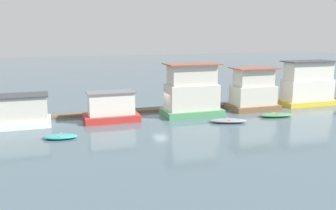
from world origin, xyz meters
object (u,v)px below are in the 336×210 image
Objects in this scene: houseboat_red at (111,108)px; dinghy_green at (276,115)px; houseboat_green at (192,92)px; houseboat_white at (11,112)px; mooring_post_centre at (166,103)px; houseboat_yellow at (307,85)px; dinghy_teal at (60,137)px; dinghy_grey at (228,121)px; houseboat_brown at (253,91)px.

dinghy_green is (17.28, -3.84, -1.17)m from houseboat_red.
dinghy_green is (8.35, -3.73, -2.34)m from houseboat_green.
houseboat_green is at bearing -2.03° from houseboat_white.
mooring_post_centre is at bearing 6.08° from houseboat_white.
houseboat_green reaches higher than dinghy_green.
houseboat_white is at bearing -173.92° from mooring_post_centre.
houseboat_red is 0.80× the size of houseboat_yellow.
dinghy_grey is (16.52, 0.60, 0.01)m from dinghy_teal.
dinghy_green is (-7.76, -4.83, -2.31)m from houseboat_yellow.
dinghy_teal is 16.53m from dinghy_grey.
houseboat_green is 1.60× the size of dinghy_grey.
houseboat_yellow is at bearing 3.96° from houseboat_brown.
dinghy_green is 1.77× the size of mooring_post_centre.
dinghy_green is at bearing -9.26° from houseboat_white.
houseboat_white is at bearing 126.75° from dinghy_teal.
houseboat_green reaches higher than houseboat_white.
houseboat_red is 2.57× the size of mooring_post_centre.
houseboat_red is 1.79× the size of dinghy_teal.
mooring_post_centre is (12.11, 7.46, 0.90)m from dinghy_teal.
houseboat_green is 8.04m from houseboat_brown.
mooring_post_centre is (16.38, 1.74, -0.40)m from houseboat_white.
houseboat_green is 1.14× the size of houseboat_brown.
mooring_post_centre is at bearing 18.69° from houseboat_red.
dinghy_grey reaches higher than dinghy_teal.
houseboat_brown reaches higher than dinghy_teal.
dinghy_green is (22.63, 1.33, 0.01)m from dinghy_teal.
houseboat_white reaches higher than houseboat_red.
houseboat_white is 27.28m from dinghy_green.
houseboat_green reaches higher than houseboat_brown.
houseboat_white is 7.25m from dinghy_teal.
houseboat_yellow reaches higher than houseboat_red.
houseboat_brown is 23.07m from dinghy_teal.
dinghy_teal is (-14.27, -5.05, -2.35)m from houseboat_green.
houseboat_yellow is 2.22× the size of dinghy_teal.
houseboat_red is 25.09m from houseboat_yellow.
houseboat_brown is (8.02, 0.54, -0.37)m from houseboat_green.
dinghy_green is at bearing -12.52° from houseboat_red.
houseboat_brown is at bearing 40.84° from dinghy_grey.
houseboat_green reaches higher than mooring_post_centre.
houseboat_yellow is at bearing 0.73° from houseboat_white.
dinghy_grey is (2.24, -4.45, -2.34)m from houseboat_green.
houseboat_green is at bearing 19.50° from dinghy_teal.
dinghy_teal is at bearing -165.91° from houseboat_brown.
houseboat_yellow is at bearing 11.45° from dinghy_teal.
mooring_post_centre is (-10.52, 6.13, 0.88)m from dinghy_green.
dinghy_green reaches higher than dinghy_teal.
dinghy_teal is at bearing -135.96° from houseboat_red.
houseboat_white is 1.86× the size of dinghy_green.
houseboat_brown is 1.80× the size of dinghy_teal.
houseboat_red is at bearing -177.74° from houseboat_yellow.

